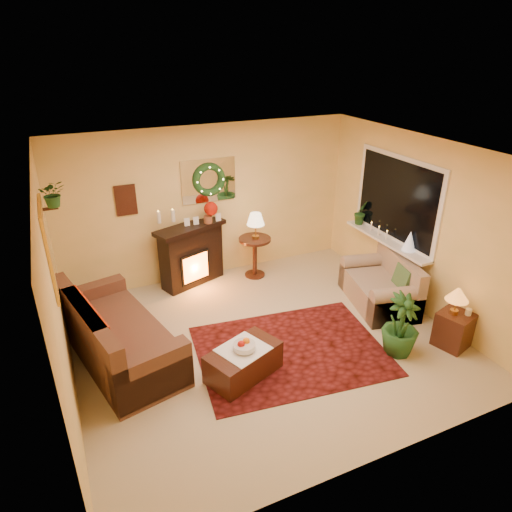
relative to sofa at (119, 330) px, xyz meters
name	(u,v)px	position (x,y,z in m)	size (l,w,h in m)	color
floor	(266,340)	(1.88, -0.45, -0.43)	(5.00, 5.00, 0.00)	beige
ceiling	(269,154)	(1.88, -0.45, 2.17)	(5.00, 5.00, 0.00)	white
wall_back	(209,203)	(1.88, 1.80, 0.87)	(5.00, 5.00, 0.00)	#EFD88C
wall_front	(380,358)	(1.88, -2.70, 0.87)	(5.00, 5.00, 0.00)	#EFD88C
wall_left	(56,298)	(-0.62, -0.45, 0.87)	(4.50, 4.50, 0.00)	#EFD88C
wall_right	(420,226)	(4.38, -0.45, 0.87)	(4.50, 4.50, 0.00)	#EFD88C
area_rug	(291,350)	(2.08, -0.80, -0.42)	(2.45, 1.84, 0.01)	maroon
sofa	(119,330)	(0.00, 0.00, 0.00)	(0.94, 2.14, 0.92)	brown
red_throw	(110,323)	(-0.09, 0.18, 0.03)	(0.73, 1.19, 0.02)	red
fireplace	(191,253)	(1.46, 1.59, 0.12)	(1.07, 0.34, 0.98)	black
poinsettia	(211,209)	(1.82, 1.55, 0.87)	(0.23, 0.23, 0.23)	#A31205
mantel_candle_a	(159,217)	(0.98, 1.61, 0.83)	(0.06, 0.06, 0.19)	white
mantel_candle_b	(173,216)	(1.20, 1.59, 0.83)	(0.07, 0.07, 0.20)	white
mantel_mirror	(209,181)	(1.88, 1.78, 1.27)	(0.92, 0.02, 0.72)	white
wreath	(209,180)	(1.88, 1.74, 1.29)	(0.55, 0.55, 0.11)	#194719
wall_art	(126,200)	(0.53, 1.78, 1.12)	(0.32, 0.03, 0.48)	#381E11
gold_mirror	(49,248)	(-0.60, -0.15, 1.32)	(0.03, 0.84, 1.00)	gold
hanging_plant	(55,206)	(-0.46, 0.60, 1.54)	(0.33, 0.28, 0.36)	#194719
loveseat	(380,280)	(3.91, -0.28, -0.01)	(0.79, 1.37, 0.79)	#9E8866
window_frame	(397,199)	(4.37, 0.10, 1.12)	(0.03, 1.86, 1.36)	white
window_glass	(396,199)	(4.35, 0.10, 1.12)	(0.02, 1.70, 1.22)	black
window_sill	(386,241)	(4.26, 0.10, 0.44)	(0.22, 1.86, 0.04)	white
mini_tree	(410,241)	(4.30, -0.37, 0.61)	(0.21, 0.21, 0.32)	silver
sill_plant	(361,213)	(4.29, 0.84, 0.66)	(0.30, 0.24, 0.55)	#16551C
side_table_round	(255,259)	(2.53, 1.38, -0.10)	(0.55, 0.55, 0.72)	black
lamp_cream	(256,229)	(2.54, 1.37, 0.45)	(0.30, 0.30, 0.46)	beige
end_table_square	(454,328)	(4.14, -1.58, -0.16)	(0.40, 0.40, 0.50)	#4F2C14
lamp_tiffany	(457,298)	(4.11, -1.55, 0.32)	(0.30, 0.30, 0.44)	#FF9F0A
coffee_table	(243,361)	(1.31, -0.98, -0.22)	(0.92, 0.50, 0.38)	#421B13
fruit_bowl	(244,346)	(1.32, -1.00, 0.02)	(0.27, 0.27, 0.06)	silver
floor_palm	(401,324)	(3.36, -1.41, 0.02)	(1.44, 1.44, 2.56)	#205717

